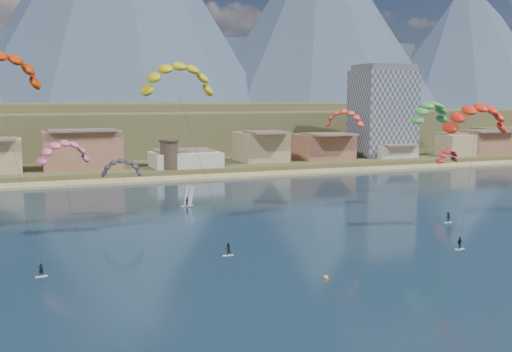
# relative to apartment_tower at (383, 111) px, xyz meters

# --- Properties ---
(ground) EXTENTS (2400.00, 2400.00, 0.00)m
(ground) POSITION_rel_apartment_tower_xyz_m (-85.00, -128.00, -17.82)
(ground) COLOR black
(ground) RESTS_ON ground
(beach) EXTENTS (2200.00, 12.00, 0.90)m
(beach) POSITION_rel_apartment_tower_xyz_m (-85.00, -22.00, -17.57)
(beach) COLOR tan
(beach) RESTS_ON ground
(land) EXTENTS (2200.00, 900.00, 4.00)m
(land) POSITION_rel_apartment_tower_xyz_m (-85.00, 432.00, -17.82)
(land) COLOR brown
(land) RESTS_ON ground
(foothills) EXTENTS (940.00, 210.00, 18.00)m
(foothills) POSITION_rel_apartment_tower_xyz_m (-62.61, 104.47, -8.74)
(foothills) COLOR brown
(foothills) RESTS_ON ground
(mountain_ridge) EXTENTS (2060.00, 480.00, 400.00)m
(mountain_ridge) POSITION_rel_apartment_tower_xyz_m (-99.60, 695.65, 132.49)
(mountain_ridge) COLOR #324253
(mountain_ridge) RESTS_ON ground
(town) EXTENTS (400.00, 24.00, 12.00)m
(town) POSITION_rel_apartment_tower_xyz_m (-125.00, -6.00, -9.82)
(town) COLOR beige
(town) RESTS_ON ground
(apartment_tower) EXTENTS (20.00, 16.00, 32.00)m
(apartment_tower) POSITION_rel_apartment_tower_xyz_m (0.00, 0.00, 0.00)
(apartment_tower) COLOR gray
(apartment_tower) RESTS_ON ground
(watchtower) EXTENTS (5.82, 5.82, 8.60)m
(watchtower) POSITION_rel_apartment_tower_xyz_m (-80.00, -14.00, -11.45)
(watchtower) COLOR #47382D
(watchtower) RESTS_ON ground
(kitesurfer_yellow) EXTENTS (12.01, 15.88, 29.61)m
(kitesurfer_yellow) POSITION_rel_apartment_tower_xyz_m (-96.26, -91.78, 7.98)
(kitesurfer_yellow) COLOR silver
(kitesurfer_yellow) RESTS_ON ground
(kitesurfer_orange) EXTENTS (19.08, 15.48, 25.09)m
(kitesurfer_orange) POSITION_rel_apartment_tower_xyz_m (-47.47, -102.06, 1.78)
(kitesurfer_orange) COLOR silver
(kitesurfer_orange) RESTS_ON ground
(kitesurfer_green) EXTENTS (12.56, 18.42, 24.65)m
(kitesurfer_green) POSITION_rel_apartment_tower_xyz_m (-42.20, -82.57, 2.09)
(kitesurfer_green) COLOR silver
(kitesurfer_green) RESTS_ON ground
(distant_kite_pink) EXTENTS (9.97, 7.14, 16.95)m
(distant_kite_pink) POSITION_rel_apartment_tower_xyz_m (-112.60, -76.45, -4.10)
(distant_kite_pink) COLOR #262626
(distant_kite_pink) RESTS_ON ground
(distant_kite_dark) EXTENTS (8.25, 6.02, 13.13)m
(distant_kite_dark) POSITION_rel_apartment_tower_xyz_m (-101.84, -68.82, -8.05)
(distant_kite_dark) COLOR #262626
(distant_kite_dark) RESTS_ON ground
(distant_kite_orange) EXTENTS (8.27, 7.99, 21.31)m
(distant_kite_orange) POSITION_rel_apartment_tower_xyz_m (-56.48, -73.14, 0.86)
(distant_kite_orange) COLOR #262626
(distant_kite_orange) RESTS_ON ground
(distant_kite_red) EXTENTS (7.89, 6.62, 12.80)m
(distant_kite_red) POSITION_rel_apartment_tower_xyz_m (-27.30, -69.76, -8.26)
(distant_kite_red) COLOR #262626
(distant_kite_red) RESTS_ON ground
(windsurfer) EXTENTS (2.46, 2.70, 4.21)m
(windsurfer) POSITION_rel_apartment_tower_xyz_m (-87.64, -63.57, -16.48)
(windsurfer) COLOR silver
(windsurfer) RESTS_ON ground
(buoy) EXTENTS (0.65, 0.65, 0.65)m
(buoy) POSITION_rel_apartment_tower_xyz_m (-84.84, -119.61, -17.71)
(buoy) COLOR orange
(buoy) RESTS_ON ground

